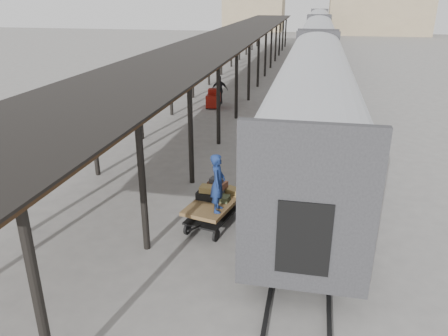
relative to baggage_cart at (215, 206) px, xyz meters
The scene contains 11 objects.
ground 0.74m from the baggage_cart, 152.66° to the left, with size 160.00×160.00×0.00m, color slate.
train 34.14m from the baggage_cart, 85.15° to the left, with size 3.45×76.01×4.01m.
canopy 24.67m from the baggage_cart, 98.73° to the left, with size 4.90×64.30×4.15m.
rails 34.29m from the baggage_cart, 85.17° to the left, with size 1.54×150.00×0.12m.
building_far 79.42m from the baggage_cart, 80.07° to the left, with size 18.00×10.00×8.00m, color tan.
building_left 82.84m from the baggage_cart, 97.15° to the left, with size 12.00×8.00×6.00m, color tan.
baggage_cart is the anchor object (origin of this frame).
suitcase_stack 0.55m from the baggage_cart, 96.38° to the left, with size 1.41×1.10×0.57m.
luggage_tug 16.01m from the baggage_cart, 103.12° to the left, with size 0.89×1.38×1.18m.
porter 1.33m from the baggage_cart, 68.96° to the right, with size 0.67×0.44×1.84m, color navy.
pedestrian 17.09m from the baggage_cart, 101.67° to the left, with size 1.13×0.47×1.93m, color black.
Camera 1 is at (3.17, -12.53, 7.06)m, focal length 35.00 mm.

